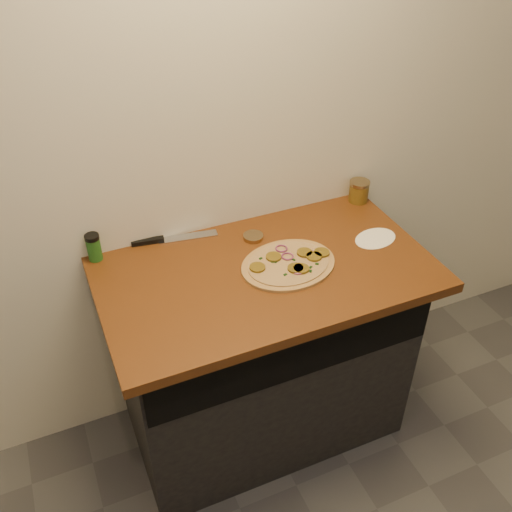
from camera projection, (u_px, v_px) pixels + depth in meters
name	position (u px, v px, depth m)	size (l,w,h in m)	color
cabinet	(262.00, 354.00, 2.35)	(1.10, 0.60, 0.86)	black
countertop	(266.00, 273.00, 2.06)	(1.20, 0.70, 0.04)	brown
pizza	(289.00, 264.00, 2.06)	(0.39, 0.39, 0.02)	tan
chefs_knife	(167.00, 239.00, 2.18)	(0.33, 0.08, 0.02)	#B7BAC1
mason_jar_lid	(253.00, 237.00, 2.19)	(0.08, 0.08, 0.02)	#8F7853
salsa_jar	(359.00, 191.00, 2.39)	(0.09, 0.09, 0.09)	#9C260F
spice_shaker	(94.00, 247.00, 2.06)	(0.05, 0.05, 0.11)	#1F581B
flour_spill	(375.00, 238.00, 2.20)	(0.18, 0.18, 0.00)	white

